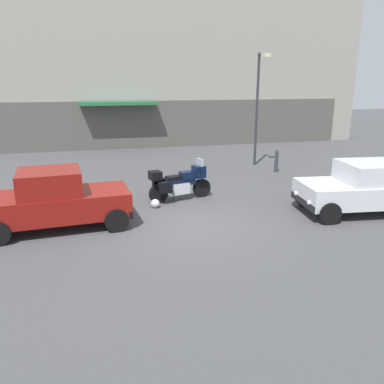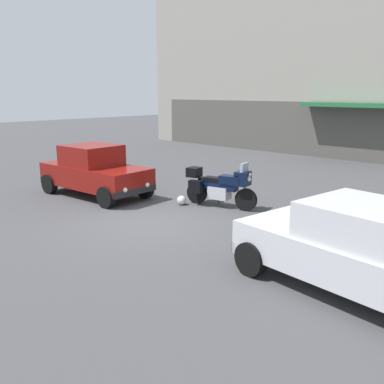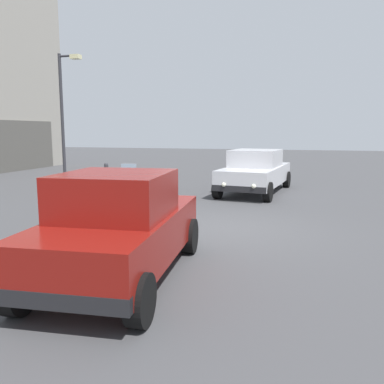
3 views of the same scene
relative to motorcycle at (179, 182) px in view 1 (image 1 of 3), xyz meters
The scene contains 8 objects.
ground_plane 2.57m from the motorcycle, 96.31° to the right, with size 80.00×80.00×0.00m, color #424244.
building_facade_rear 13.36m from the motorcycle, 91.29° to the left, with size 29.70×3.40×11.93m.
motorcycle is the anchor object (origin of this frame).
helmet 1.23m from the motorcycle, 145.73° to the right, with size 0.28×0.28×0.28m, color silver.
car_hatchback_near 4.19m from the motorcycle, 155.47° to the right, with size 3.97×2.05×1.64m.
car_sedan_far 6.09m from the motorcycle, 26.29° to the right, with size 4.71×2.39×1.56m.
streetlamp_curbside 7.09m from the motorcycle, 44.02° to the left, with size 0.28×0.94×5.14m.
bollard_curbside 5.97m from the motorcycle, 31.31° to the left, with size 0.16×0.16×1.00m.
Camera 1 is at (-2.45, -9.87, 3.88)m, focal length 36.28 mm.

